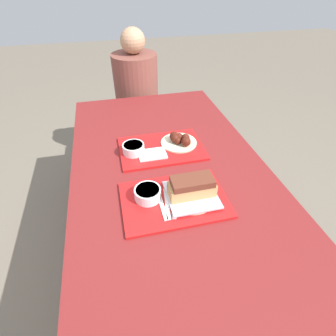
{
  "coord_description": "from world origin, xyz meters",
  "views": [
    {
      "loc": [
        -0.24,
        -0.94,
        1.54
      ],
      "look_at": [
        -0.02,
        -0.04,
        0.79
      ],
      "focal_mm": 28.0,
      "sensor_mm": 36.0,
      "label": 1
    }
  ],
  "objects_px": {
    "bowl_coleslaw_far": "(133,148)",
    "person_seated_across": "(136,87)",
    "bowl_coleslaw_near": "(148,193)",
    "tray_far": "(161,148)",
    "brisket_sandwich_plate": "(192,190)",
    "wings_plate_far": "(179,140)",
    "tray_near": "(174,200)"
  },
  "relations": [
    {
      "from": "bowl_coleslaw_far",
      "to": "person_seated_across",
      "type": "relative_size",
      "value": 0.15
    },
    {
      "from": "bowl_coleslaw_near",
      "to": "tray_far",
      "type": "bearing_deg",
      "value": 69.17
    },
    {
      "from": "brisket_sandwich_plate",
      "to": "wings_plate_far",
      "type": "bearing_deg",
      "value": 81.87
    },
    {
      "from": "tray_far",
      "to": "brisket_sandwich_plate",
      "type": "relative_size",
      "value": 2.12
    },
    {
      "from": "person_seated_across",
      "to": "tray_far",
      "type": "bearing_deg",
      "value": -89.63
    },
    {
      "from": "bowl_coleslaw_near",
      "to": "person_seated_across",
      "type": "bearing_deg",
      "value": 84.31
    },
    {
      "from": "bowl_coleslaw_near",
      "to": "person_seated_across",
      "type": "distance_m",
      "value": 1.27
    },
    {
      "from": "person_seated_across",
      "to": "tray_near",
      "type": "bearing_deg",
      "value": -90.99
    },
    {
      "from": "tray_far",
      "to": "person_seated_across",
      "type": "bearing_deg",
      "value": 90.37
    },
    {
      "from": "wings_plate_far",
      "to": "person_seated_across",
      "type": "relative_size",
      "value": 0.26
    },
    {
      "from": "tray_near",
      "to": "bowl_coleslaw_far",
      "type": "bearing_deg",
      "value": 107.78
    },
    {
      "from": "tray_near",
      "to": "person_seated_across",
      "type": "height_order",
      "value": "person_seated_across"
    },
    {
      "from": "bowl_coleslaw_far",
      "to": "tray_far",
      "type": "bearing_deg",
      "value": 4.17
    },
    {
      "from": "wings_plate_far",
      "to": "person_seated_across",
      "type": "xyz_separation_m",
      "value": [
        -0.11,
        0.9,
        -0.05
      ]
    },
    {
      "from": "tray_far",
      "to": "person_seated_across",
      "type": "height_order",
      "value": "person_seated_across"
    },
    {
      "from": "tray_near",
      "to": "brisket_sandwich_plate",
      "type": "bearing_deg",
      "value": -3.74
    },
    {
      "from": "tray_near",
      "to": "tray_far",
      "type": "distance_m",
      "value": 0.38
    },
    {
      "from": "bowl_coleslaw_far",
      "to": "person_seated_across",
      "type": "distance_m",
      "value": 0.94
    },
    {
      "from": "person_seated_across",
      "to": "wings_plate_far",
      "type": "bearing_deg",
      "value": -83.25
    },
    {
      "from": "bowl_coleslaw_near",
      "to": "wings_plate_far",
      "type": "relative_size",
      "value": 0.57
    },
    {
      "from": "bowl_coleslaw_far",
      "to": "person_seated_across",
      "type": "xyz_separation_m",
      "value": [
        0.14,
        0.93,
        -0.05
      ]
    },
    {
      "from": "brisket_sandwich_plate",
      "to": "person_seated_across",
      "type": "xyz_separation_m",
      "value": [
        -0.05,
        1.3,
        -0.07
      ]
    },
    {
      "from": "tray_far",
      "to": "bowl_coleslaw_near",
      "type": "bearing_deg",
      "value": -110.83
    },
    {
      "from": "wings_plate_far",
      "to": "person_seated_across",
      "type": "bearing_deg",
      "value": 96.75
    },
    {
      "from": "bowl_coleslaw_near",
      "to": "brisket_sandwich_plate",
      "type": "height_order",
      "value": "brisket_sandwich_plate"
    },
    {
      "from": "tray_far",
      "to": "bowl_coleslaw_near",
      "type": "xyz_separation_m",
      "value": [
        -0.13,
        -0.35,
        0.03
      ]
    },
    {
      "from": "tray_near",
      "to": "wings_plate_far",
      "type": "xyz_separation_m",
      "value": [
        0.13,
        0.39,
        0.03
      ]
    },
    {
      "from": "brisket_sandwich_plate",
      "to": "wings_plate_far",
      "type": "relative_size",
      "value": 1.06
    },
    {
      "from": "tray_far",
      "to": "wings_plate_far",
      "type": "distance_m",
      "value": 0.11
    },
    {
      "from": "bowl_coleslaw_near",
      "to": "tray_near",
      "type": "bearing_deg",
      "value": -16.55
    },
    {
      "from": "bowl_coleslaw_near",
      "to": "wings_plate_far",
      "type": "xyz_separation_m",
      "value": [
        0.23,
        0.36,
        -0.0
      ]
    },
    {
      "from": "bowl_coleslaw_far",
      "to": "person_seated_across",
      "type": "height_order",
      "value": "person_seated_across"
    }
  ]
}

